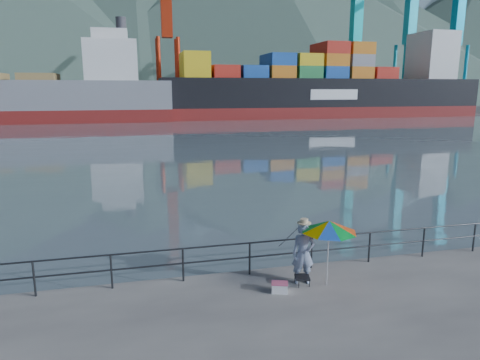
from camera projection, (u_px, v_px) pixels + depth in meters
name	position (u px, v px, depth m)	size (l,w,h in m)	color
harbor_water	(142.00, 107.00, 134.72)	(500.00, 280.00, 0.00)	slate
far_dock	(188.00, 113.00, 101.84)	(200.00, 40.00, 0.40)	#514F4C
guardrail	(217.00, 261.00, 12.63)	(22.00, 0.06, 1.03)	#2D3033
mountains	(217.00, 27.00, 210.18)	(600.00, 332.80, 80.00)	#385147
port_cranes	(286.00, 41.00, 94.79)	(116.00, 28.00, 38.40)	red
container_stacks	(277.00, 98.00, 106.62)	(58.00, 5.40, 7.80)	gray
fisherman	(303.00, 254.00, 12.23)	(0.65, 0.43, 1.78)	#325484
beach_umbrella	(329.00, 226.00, 11.90)	(1.62, 1.62, 1.92)	white
folding_stool	(302.00, 280.00, 12.23)	(0.49, 0.49, 0.27)	black
cooler_bag	(280.00, 288.00, 11.79)	(0.43, 0.29, 0.25)	white
fishing_rod	(287.00, 264.00, 13.71)	(0.02, 0.02, 2.16)	black
bulk_carrier	(18.00, 98.00, 74.28)	(56.47, 9.77, 14.50)	maroon
container_ship	(330.00, 88.00, 89.73)	(67.10, 11.18, 18.10)	maroon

